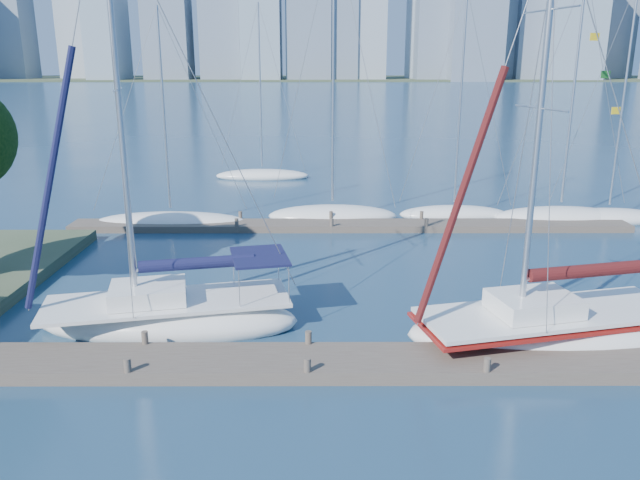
{
  "coord_description": "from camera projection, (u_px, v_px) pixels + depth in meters",
  "views": [
    {
      "loc": [
        0.31,
        -16.58,
        8.71
      ],
      "look_at": [
        0.36,
        4.0,
        2.81
      ],
      "focal_mm": 35.0,
      "sensor_mm": 36.0,
      "label": 1
    }
  ],
  "objects": [
    {
      "name": "ground",
      "position": [
        308.0,
        369.0,
        18.34
      ],
      "size": [
        700.0,
        700.0,
        0.0
      ],
      "primitive_type": "plane",
      "color": "navy",
      "rests_on": "ground"
    },
    {
      "name": "near_dock",
      "position": [
        308.0,
        363.0,
        18.28
      ],
      "size": [
        26.0,
        2.0,
        0.4
      ],
      "primitive_type": "cube",
      "color": "#50443A",
      "rests_on": "ground"
    },
    {
      "name": "far_dock",
      "position": [
        350.0,
        226.0,
        33.67
      ],
      "size": [
        30.0,
        1.8,
        0.36
      ],
      "primitive_type": "cube",
      "color": "#50443A",
      "rests_on": "ground"
    },
    {
      "name": "far_shore",
      "position": [
        318.0,
        79.0,
        325.94
      ],
      "size": [
        800.0,
        100.0,
        1.5
      ],
      "primitive_type": "cube",
      "color": "#38472D",
      "rests_on": "ground"
    },
    {
      "name": "sailboat_navy",
      "position": [
        167.0,
        298.0,
        20.88
      ],
      "size": [
        9.11,
        4.62,
        14.14
      ],
      "rotation": [
        0.0,
        0.0,
        0.21
      ],
      "color": "white",
      "rests_on": "ground"
    },
    {
      "name": "sailboat_maroon",
      "position": [
        550.0,
        314.0,
        19.84
      ],
      "size": [
        9.51,
        4.97,
        13.27
      ],
      "rotation": [
        0.0,
        0.0,
        0.23
      ],
      "color": "white",
      "rests_on": "ground"
    },
    {
      "name": "bg_boat_0",
      "position": [
        171.0,
        221.0,
        34.31
      ],
      "size": [
        8.4,
        2.47,
        11.79
      ],
      "rotation": [
        0.0,
        0.0,
        0.03
      ],
      "color": "white",
      "rests_on": "ground"
    },
    {
      "name": "bg_boat_2",
      "position": [
        332.0,
        214.0,
        35.53
      ],
      "size": [
        7.72,
        4.94,
        15.8
      ],
      "rotation": [
        0.0,
        0.0,
        -0.36
      ],
      "color": "white",
      "rests_on": "ground"
    },
    {
      "name": "bg_boat_3",
      "position": [
        454.0,
        213.0,
        36.05
      ],
      "size": [
        6.52,
        2.95,
        12.73
      ],
      "rotation": [
        0.0,
        0.0,
        -0.14
      ],
      "color": "white",
      "rests_on": "ground"
    },
    {
      "name": "bg_boat_4",
      "position": [
        560.0,
        216.0,
        35.22
      ],
      "size": [
        7.62,
        3.1,
        13.63
      ],
      "rotation": [
        0.0,
        0.0,
        0.09
      ],
      "color": "white",
      "rests_on": "ground"
    },
    {
      "name": "bg_boat_5",
      "position": [
        608.0,
        217.0,
        35.21
      ],
      "size": [
        6.77,
        4.29,
        13.27
      ],
      "rotation": [
        0.0,
        0.0,
        -0.36
      ],
      "color": "white",
      "rests_on": "ground"
    },
    {
      "name": "bg_boat_6",
      "position": [
        263.0,
        175.0,
        48.24
      ],
      "size": [
        7.45,
        4.71,
        13.17
      ],
      "rotation": [
        0.0,
        0.0,
        -0.4
      ],
      "color": "white",
      "rests_on": "ground"
    },
    {
      "name": "skyline",
      "position": [
        367.0,
        3.0,
        287.5
      ],
      "size": [
        502.53,
        51.31,
        111.68
      ],
      "color": "#869BAD",
      "rests_on": "ground"
    }
  ]
}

